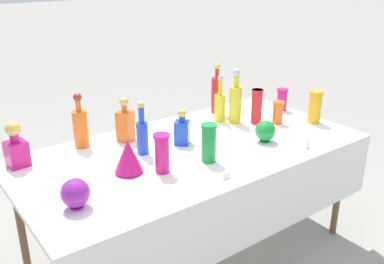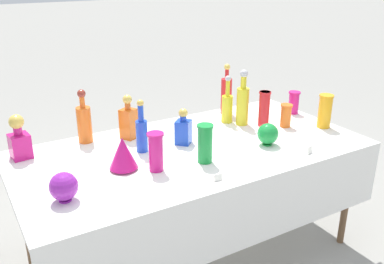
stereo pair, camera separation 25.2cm
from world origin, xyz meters
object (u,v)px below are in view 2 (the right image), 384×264
Objects in this scene: tall_bottle_3 at (84,122)px; fluted_vase_0 at (123,153)px; tall_bottle_1 at (243,103)px; slender_vase_5 at (294,102)px; slender_vase_4 at (156,151)px; square_decanter_1 at (183,129)px; slender_vase_0 at (205,143)px; tall_bottle_4 at (227,106)px; round_bowl_1 at (64,187)px; slender_vase_3 at (286,115)px; round_bowl_0 at (268,134)px; square_decanter_0 at (19,140)px; tall_bottle_0 at (226,94)px; slender_vase_1 at (325,110)px; square_decanter_2 at (129,120)px; slender_vase_2 at (264,108)px; tall_bottle_2 at (142,132)px.

fluted_vase_0 is at bearing -83.15° from tall_bottle_3.
tall_bottle_1 is 2.33× the size of slender_vase_5.
square_decanter_1 is at bearing 38.80° from slender_vase_4.
tall_bottle_3 is 1.49× the size of square_decanter_1.
tall_bottle_3 is 1.57× the size of slender_vase_4.
slender_vase_5 is at bearing 20.35° from slender_vase_0.
round_bowl_1 is at bearing -158.66° from tall_bottle_4.
slender_vase_5 is (0.24, 0.18, 0.00)m from slender_vase_3.
square_decanter_1 is 0.51m from round_bowl_0.
square_decanter_1 is at bearing -175.09° from slender_vase_5.
round_bowl_1 is (-0.50, -0.07, -0.04)m from slender_vase_4.
round_bowl_0 is at bearing -23.11° from square_decanter_0.
tall_bottle_0 is 0.84m from slender_vase_0.
round_bowl_0 is at bearing -175.22° from slender_vase_1.
square_decanter_2 is 0.90m from slender_vase_2.
slender_vase_4 is 1.30× the size of slender_vase_5.
tall_bottle_0 is 0.64m from square_decanter_1.
square_decanter_1 is 0.94× the size of slender_vase_2.
square_decanter_1 is at bearing -17.85° from square_decanter_0.
tall_bottle_4 is 2.32× the size of round_bowl_1.
fluted_vase_0 is at bearing -154.24° from tall_bottle_0.
square_decanter_1 is 0.98m from slender_vase_1.
slender_vase_0 is (-0.53, -0.38, -0.04)m from tall_bottle_1.
slender_vase_4 reaches higher than slender_vase_3.
slender_vase_3 is at bearing -37.06° from slender_vase_2.
tall_bottle_1 reaches higher than tall_bottle_3.
tall_bottle_1 is at bearing 35.14° from slender_vase_0.
slender_vase_4 is (-0.05, -0.49, -0.00)m from square_decanter_2.
slender_vase_2 is at bearing 7.43° from fluted_vase_0.
slender_vase_1 is (0.40, -0.57, -0.03)m from tall_bottle_0.
tall_bottle_3 is (-0.24, 0.31, 0.01)m from tall_bottle_2.
slender_vase_0 is 1.34× the size of slender_vase_5.
slender_vase_2 is at bearing -16.50° from square_decanter_2.
tall_bottle_4 reaches higher than fluted_vase_0.
round_bowl_0 is 1.24m from round_bowl_1.
tall_bottle_2 is at bearing -177.17° from slender_vase_5.
tall_bottle_1 is 0.15m from slender_vase_2.
round_bowl_0 is (0.93, -0.61, -0.06)m from tall_bottle_3.
slender_vase_3 is 1.05m from slender_vase_4.
slender_vase_0 is 1.54× the size of round_bowl_1.
tall_bottle_1 is at bearing -54.14° from tall_bottle_4.
slender_vase_1 is at bearing -3.56° from fluted_vase_0.
square_decanter_1 is 1.58× the size of round_bowl_1.
round_bowl_1 is at bearing -158.91° from square_decanter_1.
square_decanter_0 is at bearing -178.14° from tall_bottle_0.
tall_bottle_1 reaches higher than slender_vase_3.
tall_bottle_2 is at bearing 178.10° from slender_vase_2.
slender_vase_4 is (-0.75, -0.42, -0.00)m from tall_bottle_4.
tall_bottle_3 is at bearing 128.20° from tall_bottle_2.
tall_bottle_4 is at bearing -4.65° from square_decanter_0.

